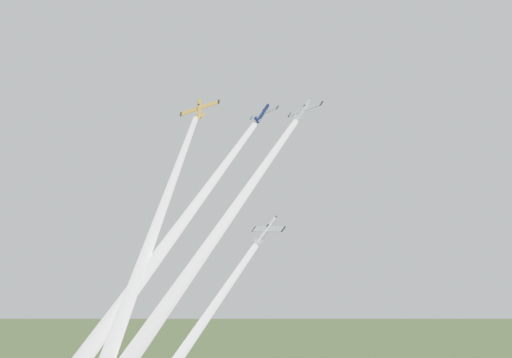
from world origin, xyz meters
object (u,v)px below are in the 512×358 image
Objects in this scene: plane_silver_right at (304,110)px; plane_silver_low at (266,231)px; plane_yellow at (199,109)px; plane_navy at (263,114)px.

plane_silver_right is 1.07× the size of plane_silver_low.
plane_silver_low is (-2.98, -9.79, -21.30)m from plane_silver_right.
plane_silver_low is at bearing -45.05° from plane_yellow.
plane_silver_low is (19.06, -12.43, -24.41)m from plane_yellow.
plane_navy is 0.94× the size of plane_silver_low.
plane_navy is 0.87× the size of plane_silver_right.
plane_yellow is at bearing 170.98° from plane_silver_low.
plane_silver_low is at bearing -87.11° from plane_silver_right.
plane_yellow is 33.38m from plane_silver_low.
plane_navy is 7.85m from plane_silver_right.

